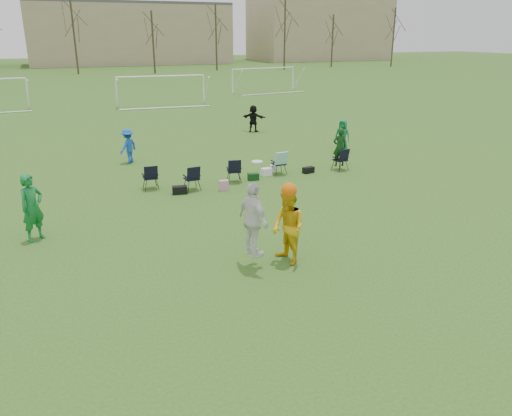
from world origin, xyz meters
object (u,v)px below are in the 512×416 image
fielder_blue (128,146)px  fielder_green_far (342,136)px  fielder_green_near (32,208)px  center_contest (274,223)px  fielder_black (253,118)px  goal_right (264,73)px  goal_mid (161,82)px

fielder_blue → fielder_green_far: size_ratio=0.96×
fielder_green_near → center_contest: size_ratio=0.71×
fielder_black → fielder_green_near: bearing=88.5°
fielder_blue → fielder_green_far: 10.63m
fielder_green_near → fielder_blue: 9.29m
fielder_black → goal_right: (9.42, 20.13, 1.11)m
center_contest → goal_mid: (4.10, 31.78, 0.78)m
center_contest → goal_right: center_contest is taller
goal_right → fielder_green_near: bearing=-131.0°
fielder_green_near → fielder_blue: bearing=26.2°
center_contest → goal_right: bearing=66.9°
fielder_green_far → goal_right: (7.35, 27.05, 1.09)m
fielder_blue → center_contest: (1.72, -12.56, 0.35)m
center_contest → fielder_green_far: bearing=50.8°
center_contest → goal_mid: center_contest is taller
fielder_green_far → goal_right: bearing=125.8°
fielder_green_near → fielder_green_far: 15.91m
fielder_green_near → fielder_black: (12.43, 13.46, -0.18)m
fielder_green_near → fielder_green_far: fielder_green_near is taller
fielder_blue → goal_right: goal_right is taller
fielder_blue → fielder_green_near: bearing=21.2°
goal_right → goal_mid: bearing=-161.4°
fielder_green_far → goal_mid: (-4.65, 21.05, 1.09)m
fielder_green_far → goal_mid: size_ratio=0.22×
goal_right → fielder_green_far: bearing=-113.2°
center_contest → goal_right: (16.10, 37.78, 0.78)m
fielder_green_far → center_contest: size_ratio=0.59×
fielder_blue → fielder_black: (8.40, 5.09, 0.01)m
fielder_green_near → fielder_green_far: (14.50, 6.54, -0.17)m
fielder_green_far → center_contest: 13.85m
fielder_green_near → fielder_black: fielder_green_near is taller
fielder_green_near → goal_mid: bearing=32.3°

